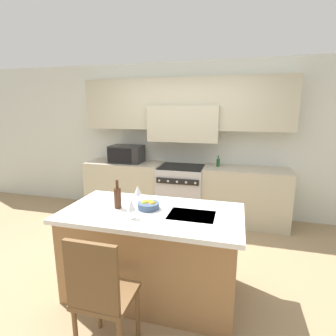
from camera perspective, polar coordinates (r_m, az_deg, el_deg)
ground_plane at (r=3.41m, az=-3.26°, el=-20.93°), size 10.00×10.00×0.00m
back_cabinetry at (r=4.68m, az=3.79°, el=9.03°), size 10.00×0.46×2.70m
back_counter at (r=4.65m, az=2.99°, el=-5.11°), size 3.53×0.62×0.95m
range_stove at (r=4.63m, az=2.94°, el=-5.28°), size 0.76×0.70×0.93m
microwave at (r=4.81m, az=-9.01°, el=3.03°), size 0.58×0.40×0.31m
kitchen_island at (r=2.83m, az=-3.42°, el=-17.73°), size 1.77×0.93×0.90m
island_chair at (r=2.18m, az=-14.41°, el=-24.76°), size 0.42×0.40×1.03m
wine_bottle at (r=2.72m, az=-10.92°, el=-6.31°), size 0.07×0.07×0.30m
wine_glass_near at (r=2.44m, az=-8.07°, el=-7.99°), size 0.08×0.08×0.19m
wine_glass_far at (r=2.85m, az=-6.61°, el=-4.96°), size 0.08×0.08×0.19m
fruit_bowl at (r=2.68m, az=-4.31°, el=-8.06°), size 0.22×0.22×0.09m
oil_bottle_on_counter at (r=4.49m, az=10.86°, el=1.21°), size 0.06×0.06×0.19m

